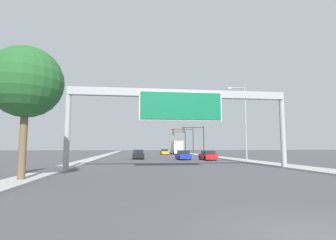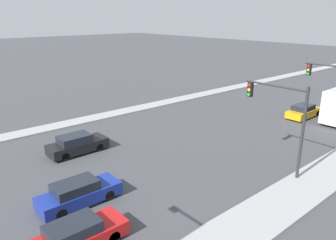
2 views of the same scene
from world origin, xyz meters
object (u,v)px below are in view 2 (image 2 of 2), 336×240
Objects in this scene: car_mid_center at (79,193)px; car_near_left at (77,236)px; car_far_right at (304,111)px; car_far_center at (77,144)px.

car_near_left is at bearing -27.16° from car_mid_center.
car_mid_center is 1.05× the size of car_far_right.
car_near_left is 1.02× the size of car_far_right.
car_far_center is (-10.50, 5.08, 0.04)m from car_near_left.
car_far_center is (-7.00, -22.75, 0.05)m from car_far_right.
car_mid_center reaches higher than car_near_left.
car_far_center reaches higher than car_mid_center.
car_near_left is 1.00× the size of car_far_center.
car_far_center reaches higher than car_far_right.
car_mid_center is at bearing 152.84° from car_near_left.
car_near_left reaches higher than car_far_right.
car_far_right is (-3.50, 27.84, -0.01)m from car_near_left.
car_mid_center is 26.04m from car_far_right.
car_near_left is 0.97× the size of car_mid_center.
car_near_left is 11.67m from car_far_center.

